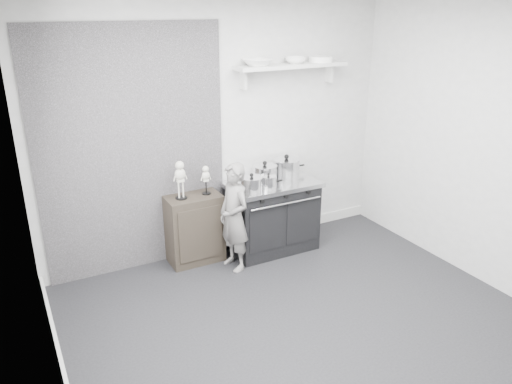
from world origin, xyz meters
The scene contains 15 objects.
ground centered at (0.00, 0.00, 0.00)m, with size 4.00×4.00×0.00m, color black.
room_shell centered at (-0.09, 0.15, 1.64)m, with size 4.02×3.62×2.71m.
wall_shelf centered at (0.80, 1.68, 2.01)m, with size 1.30×0.26×0.24m.
stove centered at (0.46, 1.48, 0.41)m, with size 1.00×0.63×0.80m.
side_cabinet centered at (-0.41, 1.61, 0.38)m, with size 0.58×0.34×0.75m, color black.
child centered at (-0.10, 1.27, 0.58)m, with size 0.42×0.28×1.16m, color slate.
pot_front_left centered at (0.15, 1.37, 0.88)m, with size 0.32×0.24×0.19m.
pot_back_left centered at (0.42, 1.57, 0.89)m, with size 0.37×0.28×0.22m.
pot_back_right centered at (0.72, 1.60, 0.90)m, with size 0.39×0.31×0.25m.
pot_front_center centered at (0.33, 1.33, 0.88)m, with size 0.26×0.17×0.17m.
skeleton_full centered at (-0.54, 1.61, 0.99)m, with size 0.13×0.08×0.47m, color beige, non-canonical shape.
skeleton_torso centered at (-0.26, 1.61, 0.93)m, with size 0.10×0.06×0.36m, color beige, non-canonical shape.
bowl_large centered at (0.38, 1.67, 2.08)m, with size 0.29×0.29×0.07m, color white.
bowl_small centered at (0.85, 1.67, 2.07)m, with size 0.22×0.22×0.07m, color white.
plate_stack centered at (1.17, 1.67, 2.07)m, with size 0.27×0.27×0.06m, color white.
Camera 1 is at (-2.11, -3.00, 2.66)m, focal length 35.00 mm.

